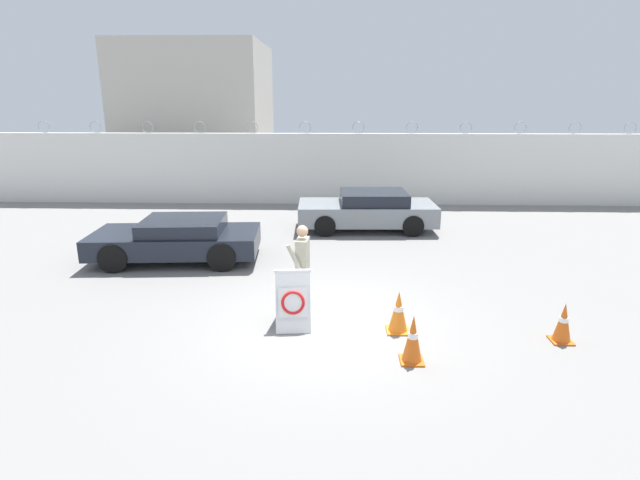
# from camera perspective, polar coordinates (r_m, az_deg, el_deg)

# --- Properties ---
(ground_plane) EXTENTS (90.00, 90.00, 0.00)m
(ground_plane) POSITION_cam_1_polar(r_m,az_deg,el_deg) (9.58, 0.55, -9.34)
(ground_plane) COLOR gray
(perimeter_wall) EXTENTS (36.00, 0.30, 3.23)m
(perimeter_wall) POSITION_cam_1_polar(r_m,az_deg,el_deg) (20.00, 1.31, 8.13)
(perimeter_wall) COLOR silver
(perimeter_wall) RESTS_ON ground_plane
(building_block) EXTENTS (6.57, 6.31, 6.60)m
(building_block) POSITION_cam_1_polar(r_m,az_deg,el_deg) (25.94, -13.68, 13.70)
(building_block) COLOR #B2ADA3
(building_block) RESTS_ON ground_plane
(barricade_sign) EXTENTS (0.70, 0.88, 1.09)m
(barricade_sign) POSITION_cam_1_polar(r_m,az_deg,el_deg) (9.24, -3.11, -6.70)
(barricade_sign) COLOR white
(barricade_sign) RESTS_ON ground_plane
(security_guard) EXTENTS (0.43, 0.63, 1.75)m
(security_guard) POSITION_cam_1_polar(r_m,az_deg,el_deg) (9.75, -2.02, -2.73)
(security_guard) COLOR #232838
(security_guard) RESTS_ON ground_plane
(traffic_cone_near) EXTENTS (0.38, 0.38, 0.80)m
(traffic_cone_near) POSITION_cam_1_polar(r_m,az_deg,el_deg) (8.22, 10.56, -11.05)
(traffic_cone_near) COLOR orange
(traffic_cone_near) RESTS_ON ground_plane
(traffic_cone_mid) EXTENTS (0.36, 0.36, 0.72)m
(traffic_cone_mid) POSITION_cam_1_polar(r_m,az_deg,el_deg) (9.68, 26.05, -8.48)
(traffic_cone_mid) COLOR orange
(traffic_cone_mid) RESTS_ON ground_plane
(traffic_cone_far) EXTENTS (0.41, 0.41, 0.77)m
(traffic_cone_far) POSITION_cam_1_polar(r_m,az_deg,el_deg) (9.18, 8.95, -8.09)
(traffic_cone_far) COLOR orange
(traffic_cone_far) RESTS_ON ground_plane
(parked_car_front_coupe) EXTENTS (4.34, 2.25, 1.10)m
(parked_car_front_coupe) POSITION_cam_1_polar(r_m,az_deg,el_deg) (13.45, -15.96, 0.17)
(parked_car_front_coupe) COLOR black
(parked_car_front_coupe) RESTS_ON ground_plane
(parked_car_rear_sedan) EXTENTS (4.41, 2.13, 1.23)m
(parked_car_rear_sedan) POSITION_cam_1_polar(r_m,az_deg,el_deg) (16.15, 5.49, 3.44)
(parked_car_rear_sedan) COLOR black
(parked_car_rear_sedan) RESTS_ON ground_plane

